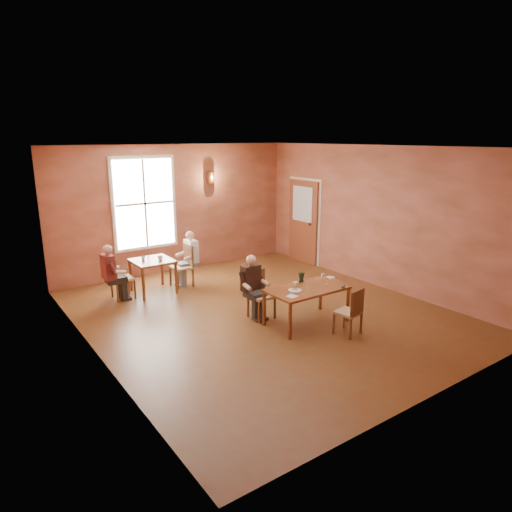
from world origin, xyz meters
TOP-DOWN VIEW (x-y plane):
  - ground at (0.00, 0.00)m, footprint 6.00×7.00m
  - wall_back at (0.00, 3.50)m, footprint 6.00×0.04m
  - wall_front at (0.00, -3.50)m, footprint 6.00×0.04m
  - wall_left at (-3.00, 0.00)m, footprint 0.04×7.00m
  - wall_right at (3.00, 0.00)m, footprint 0.04×7.00m
  - ceiling at (0.00, 0.00)m, footprint 6.00×7.00m
  - window at (-0.80, 3.45)m, footprint 1.36×0.10m
  - door at (2.94, 2.30)m, footprint 0.12×1.04m
  - wall_sconce at (0.90, 3.40)m, footprint 0.16×0.16m
  - main_table at (0.35, -0.83)m, footprint 1.39×0.78m
  - chair_diner_main at (-0.15, -0.18)m, footprint 0.38×0.38m
  - diner_main at (-0.15, -0.21)m, footprint 0.44×0.44m
  - chair_empty at (0.61, -1.56)m, footprint 0.42×0.42m
  - plate_food at (0.09, -0.83)m, footprint 0.24×0.24m
  - sandwich at (0.17, -0.73)m, footprint 0.09×0.08m
  - goblet_a at (0.80, -0.74)m, footprint 0.08×0.08m
  - goblet_c at (0.66, -1.00)m, footprint 0.07×0.07m
  - menu_stand at (0.48, -0.53)m, footprint 0.12×0.08m
  - knife at (0.26, -1.07)m, footprint 0.19×0.02m
  - napkin at (-0.14, -1.01)m, footprint 0.19×0.19m
  - side_plate at (1.09, -0.64)m, footprint 0.18×0.18m
  - sunglasses at (0.89, -1.16)m, footprint 0.12×0.09m
  - second_table at (-1.18, 2.26)m, footprint 0.79×0.79m
  - chair_diner_white at (-0.53, 2.26)m, footprint 0.40×0.40m
  - diner_white at (-0.50, 2.26)m, footprint 0.46×0.46m
  - chair_diner_maroon at (-1.83, 2.26)m, footprint 0.39×0.39m
  - diner_maroon at (-1.86, 2.26)m, footprint 0.45×0.45m
  - cup_a at (-1.03, 2.18)m, footprint 0.12×0.12m
  - cup_b at (-1.33, 2.36)m, footprint 0.09×0.09m

SIDE VIEW (x-z plane):
  - ground at x=0.00m, z-range -0.01..0.01m
  - main_table at x=0.35m, z-range 0.00..0.65m
  - second_table at x=-1.18m, z-range 0.00..0.70m
  - chair_empty at x=0.61m, z-range 0.00..0.80m
  - chair_diner_main at x=-0.15m, z-range 0.00..0.86m
  - chair_diner_maroon at x=-1.83m, z-range 0.00..0.87m
  - chair_diner_white at x=-0.53m, z-range 0.00..0.91m
  - diner_main at x=-0.15m, z-range 0.00..1.10m
  - diner_maroon at x=-1.86m, z-range 0.00..1.12m
  - diner_white at x=-0.50m, z-range 0.00..1.14m
  - knife at x=0.26m, z-range 0.65..0.66m
  - napkin at x=-0.14m, z-range 0.65..0.66m
  - side_plate at x=1.09m, z-range 0.65..0.66m
  - sunglasses at x=0.89m, z-range 0.65..0.67m
  - plate_food at x=0.09m, z-range 0.65..0.68m
  - sandwich at x=0.17m, z-range 0.65..0.75m
  - goblet_c at x=0.66m, z-range 0.65..0.82m
  - cup_b at x=-1.33m, z-range 0.70..0.78m
  - cup_a at x=-1.03m, z-range 0.70..0.78m
  - goblet_a at x=0.80m, z-range 0.65..0.83m
  - menu_stand at x=0.48m, z-range 0.65..0.83m
  - door at x=2.94m, z-range 0.00..2.10m
  - wall_back at x=0.00m, z-range 0.00..3.00m
  - wall_front at x=0.00m, z-range 0.00..3.00m
  - wall_left at x=-3.00m, z-range 0.00..3.00m
  - wall_right at x=3.00m, z-range 0.00..3.00m
  - window at x=-0.80m, z-range 0.72..2.68m
  - wall_sconce at x=0.90m, z-range 2.06..2.34m
  - ceiling at x=0.00m, z-range 2.98..3.02m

